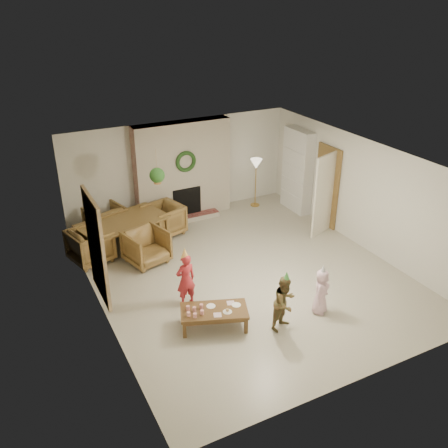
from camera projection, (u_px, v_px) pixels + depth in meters
floor at (245, 273)px, 10.23m from camera, size 7.00×7.00×0.00m
ceiling at (248, 160)px, 9.14m from camera, size 7.00×7.00×0.00m
wall_back at (180, 168)px, 12.49m from camera, size 7.00×0.00×7.00m
wall_front at (368, 314)px, 6.88m from camera, size 7.00×0.00×7.00m
wall_left at (97, 253)px, 8.46m from camera, size 0.00×7.00×7.00m
wall_right at (362, 194)px, 10.91m from camera, size 0.00×7.00×7.00m
fireplace_mass at (183, 170)px, 12.33m from camera, size 2.50×0.40×2.50m
fireplace_hearth at (190, 218)px, 12.57m from camera, size 1.60×0.30×0.12m
fireplace_firebox at (187, 202)px, 12.53m from camera, size 0.75×0.12×0.75m
fireplace_wreath at (186, 162)px, 12.01m from camera, size 0.54×0.10×0.54m
floor_lamp_base at (255, 205)px, 13.44m from camera, size 0.25×0.25×0.03m
floor_lamp_post at (256, 184)px, 13.17m from camera, size 0.03×0.03×1.20m
floor_lamp_shade at (256, 164)px, 12.92m from camera, size 0.32×0.32×0.27m
bookshelf_carcass at (297, 171)px, 12.75m from camera, size 0.30×1.00×2.20m
bookshelf_shelf_a at (295, 194)px, 13.03m from camera, size 0.30×0.92×0.03m
bookshelf_shelf_b at (296, 180)px, 12.85m from camera, size 0.30×0.92×0.03m
bookshelf_shelf_c at (297, 165)px, 12.68m from camera, size 0.30×0.92×0.03m
bookshelf_shelf_d at (298, 151)px, 12.50m from camera, size 0.30×0.92×0.03m
books_row_lower at (298, 191)px, 12.84m from camera, size 0.20×0.40×0.24m
books_row_mid at (295, 174)px, 12.82m from camera, size 0.20×0.44×0.24m
books_row_upper at (299, 162)px, 12.53m from camera, size 0.20×0.36×0.22m
door_frame at (327, 186)px, 11.95m from camera, size 0.05×0.86×2.04m
door_leaf at (324, 195)px, 11.50m from camera, size 0.77×0.32×2.00m
curtain_panel at (96, 248)px, 8.63m from camera, size 0.06×1.20×2.00m
dining_table at (125, 235)px, 11.07m from camera, size 2.19×1.58×0.69m
dining_chair_near at (146, 247)px, 10.48m from camera, size 1.01×1.03×0.77m
dining_chair_far at (106, 221)px, 11.63m from camera, size 1.01×1.03×0.77m
dining_chair_left at (91, 246)px, 10.53m from camera, size 1.03×1.01×0.77m
dining_chair_right at (164, 220)px, 11.71m from camera, size 1.03×1.01×0.77m
hanging_plant_cord at (156, 165)px, 9.96m from camera, size 0.01×0.01×0.70m
hanging_plant_pot at (157, 181)px, 10.11m from camera, size 0.16×0.16×0.12m
hanging_plant_foliage at (157, 175)px, 10.06m from camera, size 0.32×0.32×0.32m
coffee_table_top at (214, 311)px, 8.47m from camera, size 1.30×0.96×0.05m
coffee_table_apron at (214, 314)px, 8.50m from camera, size 1.19×0.84×0.07m
coffee_leg_fl at (185, 330)px, 8.29m from camera, size 0.08×0.08×0.31m
coffee_leg_fr at (246, 326)px, 8.39m from camera, size 0.08×0.08×0.31m
coffee_leg_bl at (183, 313)px, 8.71m from camera, size 0.08×0.08×0.31m
coffee_leg_br at (242, 309)px, 8.82m from camera, size 0.08×0.08×0.31m
cup_a at (189, 314)px, 8.28m from camera, size 0.08×0.08×0.08m
cup_b at (188, 308)px, 8.44m from camera, size 0.08×0.08×0.08m
cup_c at (195, 315)px, 8.25m from camera, size 0.08×0.08×0.08m
cup_d at (194, 309)px, 8.41m from camera, size 0.08×0.08×0.08m
cup_e at (202, 312)px, 8.33m from camera, size 0.08×0.08×0.08m
cup_f at (201, 306)px, 8.49m from camera, size 0.08×0.08×0.08m
plate_a at (211, 306)px, 8.55m from camera, size 0.21×0.21×0.01m
plate_b at (227, 312)px, 8.40m from camera, size 0.21×0.21×0.01m
plate_c at (236, 305)px, 8.58m from camera, size 0.21×0.21×0.01m
food_scoop at (227, 310)px, 8.39m from camera, size 0.08×0.08×0.06m
napkin_left at (218, 315)px, 8.32m from camera, size 0.17×0.17×0.01m
napkin_right at (231, 303)px, 8.64m from camera, size 0.17×0.17×0.01m
child_red at (186, 280)px, 9.02m from camera, size 0.40×0.28×1.06m
party_hat_red at (185, 253)px, 8.77m from camera, size 0.18×0.18×0.20m
child_plaid at (285, 303)px, 8.39m from camera, size 0.60×0.53×1.02m
party_hat_plaid at (287, 276)px, 8.15m from camera, size 0.12×0.12×0.17m
child_pink at (321, 291)px, 8.83m from camera, size 0.52×0.47×0.88m
party_hat_pink at (323, 269)px, 8.62m from camera, size 0.15×0.15×0.16m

